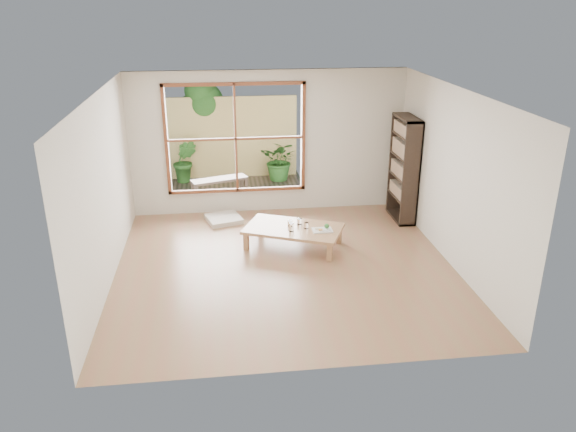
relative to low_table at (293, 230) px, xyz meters
name	(u,v)px	position (x,y,z in m)	size (l,w,h in m)	color
ground	(285,267)	(-0.22, -0.73, -0.29)	(5.00, 5.00, 0.00)	#8F6B47
low_table	(293,230)	(0.00, 0.00, 0.00)	(1.73, 1.40, 0.33)	tan
floor_cushion	(224,219)	(-1.10, 1.23, -0.25)	(0.58, 0.58, 0.08)	beige
bookshelf	(404,169)	(2.11, 0.99, 0.64)	(0.30, 0.84, 1.86)	#2E2119
glass_tall	(291,227)	(-0.06, -0.16, 0.11)	(0.07, 0.07, 0.14)	silver
glass_mid	(306,226)	(0.20, -0.07, 0.09)	(0.07, 0.07, 0.10)	silver
glass_short	(300,221)	(0.12, 0.11, 0.09)	(0.08, 0.08, 0.10)	silver
glass_small	(290,223)	(-0.05, 0.08, 0.08)	(0.07, 0.07, 0.09)	silver
food_tray	(323,229)	(0.45, -0.19, 0.06)	(0.31, 0.23, 0.10)	white
deck	(236,192)	(-0.82, 2.83, -0.29)	(2.80, 2.00, 0.05)	#372F28
garden_bench	(219,181)	(-1.15, 2.59, 0.03)	(1.17, 0.67, 0.36)	#2E2119
bamboo_fence	(233,138)	(-0.82, 3.83, 0.61)	(2.80, 0.06, 1.80)	#D8C16F
shrub_right	(280,160)	(0.18, 3.45, 0.18)	(0.80, 0.69, 0.89)	#24561F
shrub_left	(185,161)	(-1.87, 3.57, 0.20)	(0.51, 0.41, 0.93)	#24561F
garden_tree	(200,103)	(-1.50, 4.13, 1.33)	(1.04, 0.85, 2.22)	#4C3D2D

